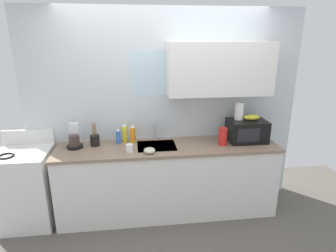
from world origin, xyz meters
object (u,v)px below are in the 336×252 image
at_px(stove_range, 27,187).
at_px(dish_soap_bottle_yellow, 125,133).
at_px(microwave, 247,131).
at_px(coffee_maker, 75,138).
at_px(small_bowl, 149,151).
at_px(dish_soap_bottle_orange, 133,134).
at_px(cereal_canister, 223,136).
at_px(utensil_crock, 95,140).
at_px(dish_soap_bottle_blue, 118,136).
at_px(mug_white, 130,148).
at_px(banana_bunch, 252,117).
at_px(paper_towel_roll, 239,111).

height_order(stove_range, dish_soap_bottle_yellow, dish_soap_bottle_yellow).
bearing_deg(microwave, coffee_maker, 178.37).
bearing_deg(small_bowl, dish_soap_bottle_orange, 116.59).
bearing_deg(cereal_canister, utensil_crock, 173.66).
bearing_deg(small_bowl, stove_range, 171.98).
xyz_separation_m(dish_soap_bottle_blue, mug_white, (0.14, -0.30, -0.04)).
relative_size(microwave, mug_white, 4.84).
bearing_deg(dish_soap_bottle_blue, utensil_crock, -171.81).
bearing_deg(cereal_canister, small_bowl, -170.49).
bearing_deg(cereal_canister, coffee_maker, 174.86).
distance_m(dish_soap_bottle_blue, cereal_canister, 1.27).
relative_size(dish_soap_bottle_blue, small_bowl, 1.51).
bearing_deg(coffee_maker, utensil_crock, 2.86).
height_order(dish_soap_bottle_orange, dish_soap_bottle_blue, dish_soap_bottle_orange).
height_order(coffee_maker, cereal_canister, coffee_maker).
height_order(banana_bunch, dish_soap_bottle_blue, banana_bunch).
height_order(stove_range, microwave, microwave).
bearing_deg(utensil_crock, dish_soap_bottle_yellow, 14.20).
relative_size(coffee_maker, small_bowl, 2.15).
relative_size(paper_towel_roll, coffee_maker, 0.79).
xyz_separation_m(banana_bunch, small_bowl, (-1.29, -0.25, -0.27)).
bearing_deg(mug_white, microwave, 7.38).
xyz_separation_m(banana_bunch, dish_soap_bottle_blue, (-1.64, 0.11, -0.21)).
bearing_deg(coffee_maker, paper_towel_roll, -0.24).
bearing_deg(dish_soap_bottle_yellow, coffee_maker, -170.19).
distance_m(dish_soap_bottle_orange, dish_soap_bottle_blue, 0.18).
bearing_deg(utensil_crock, paper_towel_roll, -0.64).
xyz_separation_m(dish_soap_bottle_yellow, mug_white, (0.06, -0.35, -0.07)).
xyz_separation_m(microwave, utensil_crock, (-1.87, 0.07, -0.06)).
bearing_deg(banana_bunch, dish_soap_bottle_blue, 176.18).
height_order(mug_white, utensil_crock, utensil_crock).
xyz_separation_m(cereal_canister, utensil_crock, (-1.53, 0.17, -0.04)).
relative_size(cereal_canister, mug_white, 2.27).
height_order(coffee_maker, dish_soap_bottle_orange, coffee_maker).
height_order(dish_soap_bottle_orange, cereal_canister, dish_soap_bottle_orange).
distance_m(banana_bunch, cereal_canister, 0.45).
distance_m(microwave, dish_soap_bottle_blue, 1.60).
bearing_deg(coffee_maker, cereal_canister, -5.14).
relative_size(dish_soap_bottle_blue, mug_white, 2.07).
distance_m(dish_soap_bottle_yellow, dish_soap_bottle_blue, 0.09).
xyz_separation_m(paper_towel_roll, mug_white, (-1.36, -0.24, -0.33)).
relative_size(banana_bunch, paper_towel_roll, 0.91).
bearing_deg(dish_soap_bottle_orange, cereal_canister, -11.03).
relative_size(paper_towel_roll, dish_soap_bottle_orange, 0.94).
bearing_deg(dish_soap_bottle_yellow, mug_white, -80.27).
distance_m(cereal_canister, mug_white, 1.12).
relative_size(stove_range, microwave, 2.35).
xyz_separation_m(banana_bunch, dish_soap_bottle_yellow, (-1.56, 0.16, -0.19)).
relative_size(microwave, dish_soap_bottle_yellow, 1.92).
xyz_separation_m(banana_bunch, paper_towel_roll, (-0.15, 0.05, 0.08)).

